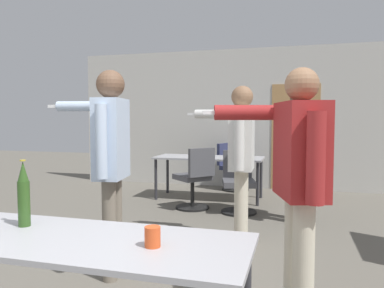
{
  "coord_description": "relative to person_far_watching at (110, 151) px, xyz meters",
  "views": [
    {
      "loc": [
        1.1,
        -1.5,
        1.38
      ],
      "look_at": [
        -0.01,
        2.5,
        1.1
      ],
      "focal_mm": 35.0,
      "sensor_mm": 36.0,
      "label": 1
    }
  ],
  "objects": [
    {
      "name": "drink_cup",
      "position": [
        0.84,
        -1.14,
        -0.32
      ],
      "size": [
        0.08,
        0.08,
        0.1
      ],
      "color": "#E05123",
      "rests_on": "conference_table_near"
    },
    {
      "name": "conference_table_near",
      "position": [
        0.39,
        -1.12,
        -0.44
      ],
      "size": [
        1.91,
        0.71,
        0.73
      ],
      "color": "#A8A8AD",
      "rests_on": "ground_plane"
    },
    {
      "name": "beer_bottle",
      "position": [
        -0.05,
        -1.01,
        -0.18
      ],
      "size": [
        0.07,
        0.07,
        0.41
      ],
      "color": "#2D511E",
      "rests_on": "conference_table_near"
    },
    {
      "name": "person_far_watching",
      "position": [
        0.0,
        0.0,
        0.0
      ],
      "size": [
        0.85,
        0.57,
        1.79
      ],
      "rotation": [
        0.0,
        0.0,
        1.73
      ],
      "color": "slate",
      "rests_on": "ground_plane"
    },
    {
      "name": "back_wall",
      "position": [
        0.46,
        4.65,
        0.28
      ],
      "size": [
        6.77,
        0.12,
        2.77
      ],
      "color": "beige",
      "rests_on": "ground_plane"
    },
    {
      "name": "person_center_tall",
      "position": [
        1.56,
        -0.24,
        -0.07
      ],
      "size": [
        0.92,
        0.68,
        1.73
      ],
      "rotation": [
        0.0,
        0.0,
        1.86
      ],
      "color": "beige",
      "rests_on": "ground_plane"
    },
    {
      "name": "office_chair_near_pushed",
      "position": [
        0.07,
        2.56,
        -0.65
      ],
      "size": [
        0.69,
        0.68,
        0.95
      ],
      "rotation": [
        0.0,
        0.0,
        0.83
      ],
      "color": "black",
      "rests_on": "ground_plane"
    },
    {
      "name": "office_chair_side_rolled",
      "position": [
        0.73,
        2.59,
        -0.69
      ],
      "size": [
        0.56,
        0.61,
        0.9
      ],
      "rotation": [
        0.0,
        0.0,
        3.38
      ],
      "color": "black",
      "rests_on": "ground_plane"
    },
    {
      "name": "office_chair_far_right",
      "position": [
        0.36,
        4.27,
        -0.69
      ],
      "size": [
        0.65,
        0.61,
        0.9
      ],
      "rotation": [
        0.0,
        0.0,
        4.34
      ],
      "color": "black",
      "rests_on": "ground_plane"
    },
    {
      "name": "conference_table_far",
      "position": [
        0.11,
        3.35,
        -0.44
      ],
      "size": [
        1.84,
        0.73,
        0.73
      ],
      "color": "#A8A8AD",
      "rests_on": "ground_plane"
    },
    {
      "name": "person_left_plaid",
      "position": [
        0.97,
        1.08,
        -0.06
      ],
      "size": [
        0.8,
        0.64,
        1.73
      ],
      "rotation": [
        0.0,
        0.0,
        1.61
      ],
      "color": "beige",
      "rests_on": "ground_plane"
    },
    {
      "name": "person_near_casual",
      "position": [
        1.56,
        2.29,
        -0.04
      ],
      "size": [
        0.88,
        0.69,
        1.77
      ],
      "rotation": [
        0.0,
        0.0,
        1.72
      ],
      "color": "#28282D",
      "rests_on": "ground_plane"
    }
  ]
}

